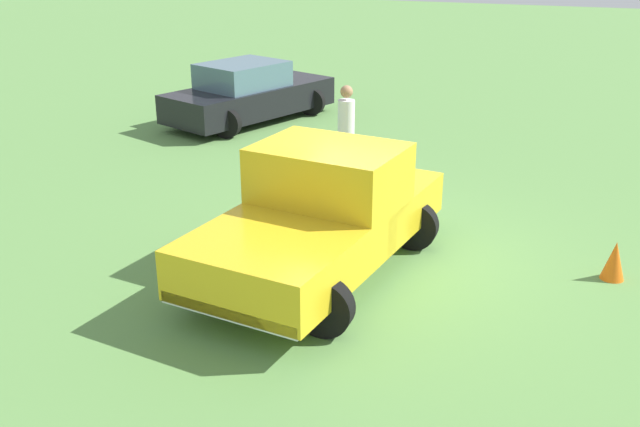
{
  "coord_description": "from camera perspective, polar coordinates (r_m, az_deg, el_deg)",
  "views": [
    {
      "loc": [
        -2.78,
        9.53,
        4.5
      ],
      "look_at": [
        0.5,
        0.95,
        0.9
      ],
      "focal_mm": 40.8,
      "sensor_mm": 36.0,
      "label": 1
    }
  ],
  "objects": [
    {
      "name": "sedan_near",
      "position": [
        18.33,
        -5.63,
        9.32
      ],
      "size": [
        3.17,
        4.78,
        1.49
      ],
      "rotation": [
        0.0,
        0.0,
        4.36
      ],
      "color": "black",
      "rests_on": "ground_plane"
    },
    {
      "name": "traffic_cone",
      "position": [
        10.74,
        22.08,
        -3.44
      ],
      "size": [
        0.32,
        0.32,
        0.55
      ],
      "primitive_type": "cone",
      "color": "orange",
      "rests_on": "ground_plane"
    },
    {
      "name": "pickup_truck",
      "position": [
        9.96,
        0.32,
        0.27
      ],
      "size": [
        2.73,
        4.69,
        1.78
      ],
      "rotation": [
        0.0,
        0.0,
        1.44
      ],
      "color": "black",
      "rests_on": "ground_plane"
    },
    {
      "name": "person_bystander",
      "position": [
        13.85,
        2.06,
        6.87
      ],
      "size": [
        0.37,
        0.37,
        1.8
      ],
      "rotation": [
        0.0,
        0.0,
        4.87
      ],
      "color": "#7A6B51",
      "rests_on": "ground_plane"
    },
    {
      "name": "ground_plane",
      "position": [
        10.9,
        4.23,
        -3.05
      ],
      "size": [
        80.0,
        80.0,
        0.0
      ],
      "primitive_type": "plane",
      "color": "#5B8C47"
    }
  ]
}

